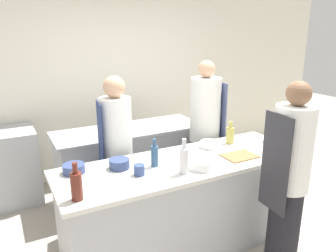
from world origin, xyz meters
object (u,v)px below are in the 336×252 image
object	(u,v)px
chef_at_pass_far	(117,153)
bottle_water	(269,132)
bottle_olive_oil	(155,155)
bowl_mixing_large	(201,165)
cup	(139,170)
bottle_vinegar	(230,135)
bottle_cooking_oil	(76,185)
bottle_sauce	(290,142)
bowl_wooden_salad	(119,164)
bottle_wine	(184,160)
bowl_ceramic_blue	(209,144)
bowl_prep_small	(74,169)
chef_at_stove	(205,134)
chef_at_prep_near	(288,180)

from	to	relation	value
chef_at_pass_far	bottle_water	distance (m)	1.66
bottle_olive_oil	bowl_mixing_large	distance (m)	0.42
cup	bottle_vinegar	bearing A→B (deg)	13.25
bottle_water	bowl_mixing_large	bearing A→B (deg)	-164.98
bottle_olive_oil	bottle_cooking_oil	distance (m)	0.81
bowl_mixing_large	cup	size ratio (longest dim) A/B	2.18
bottle_cooking_oil	bottle_olive_oil	bearing A→B (deg)	20.34
bottle_vinegar	bottle_sauce	bearing A→B (deg)	-58.18
bottle_sauce	bowl_wooden_salad	bearing A→B (deg)	164.28
bottle_wine	bowl_ceramic_blue	size ratio (longest dim) A/B	1.69
bottle_water	bowl_ceramic_blue	world-z (taller)	bottle_water
bowl_prep_small	chef_at_stove	bearing A→B (deg)	14.30
bowl_wooden_salad	bowl_mixing_large	bearing A→B (deg)	-29.10
bottle_olive_oil	bottle_cooking_oil	xyz separation A→B (m)	(-0.76, -0.28, 0.01)
bowl_ceramic_blue	bowl_wooden_salad	xyz separation A→B (m)	(-1.00, -0.06, 0.01)
chef_at_prep_near	chef_at_pass_far	world-z (taller)	chef_at_prep_near
bottle_cooking_oil	bottle_sauce	size ratio (longest dim) A/B	0.98
bottle_wine	bowl_wooden_salad	bearing A→B (deg)	141.64
chef_at_stove	bottle_vinegar	world-z (taller)	chef_at_stove
bottle_water	bottle_vinegar	bearing A→B (deg)	163.57
chef_at_pass_far	bottle_olive_oil	distance (m)	0.66
chef_at_stove	bottle_vinegar	xyz separation A→B (m)	(0.02, -0.44, 0.12)
bowl_prep_small	cup	world-z (taller)	cup
bottle_wine	bottle_water	xyz separation A→B (m)	(1.26, 0.30, -0.03)
bottle_cooking_oil	bowl_prep_small	size ratio (longest dim) A/B	1.52
chef_at_pass_far	bowl_wooden_salad	world-z (taller)	chef_at_pass_far
bottle_vinegar	bottle_wine	world-z (taller)	bottle_wine
bowl_prep_small	bowl_wooden_salad	xyz separation A→B (m)	(0.38, -0.09, 0.00)
bottle_olive_oil	bowl_mixing_large	bearing A→B (deg)	-36.59
chef_at_pass_far	bottle_cooking_oil	bearing A→B (deg)	155.23
bowl_prep_small	bowl_ceramic_blue	distance (m)	1.38
chef_at_prep_near	chef_at_stove	world-z (taller)	chef_at_stove
bottle_wine	bottle_cooking_oil	distance (m)	0.91
chef_at_prep_near	bowl_mixing_large	size ratio (longest dim) A/B	8.43
chef_at_prep_near	chef_at_stove	xyz separation A→B (m)	(0.06, 1.33, 0.02)
bottle_cooking_oil	bottle_water	size ratio (longest dim) A/B	1.20
bottle_water	bowl_wooden_salad	world-z (taller)	bottle_water
bottle_wine	chef_at_stove	bearing A→B (deg)	46.99
bottle_sauce	bowl_mixing_large	xyz separation A→B (m)	(-0.97, 0.10, -0.08)
chef_at_stove	bottle_olive_oil	bearing A→B (deg)	-49.26
chef_at_stove	bottle_olive_oil	size ratio (longest dim) A/B	6.74
bowl_mixing_large	bowl_wooden_salad	world-z (taller)	bowl_wooden_salad
bottle_wine	bowl_mixing_large	bearing A→B (deg)	2.00
bottle_olive_oil	bowl_wooden_salad	distance (m)	0.32
bowl_ceramic_blue	chef_at_pass_far	bearing A→B (deg)	151.37
bowl_mixing_large	chef_at_pass_far	bearing A→B (deg)	118.47
chef_at_prep_near	bowl_ceramic_blue	bearing A→B (deg)	16.95
bottle_cooking_oil	bowl_prep_small	bearing A→B (deg)	80.23
chef_at_stove	chef_at_prep_near	bearing A→B (deg)	5.79
bowl_wooden_salad	bowl_prep_small	bearing A→B (deg)	166.14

